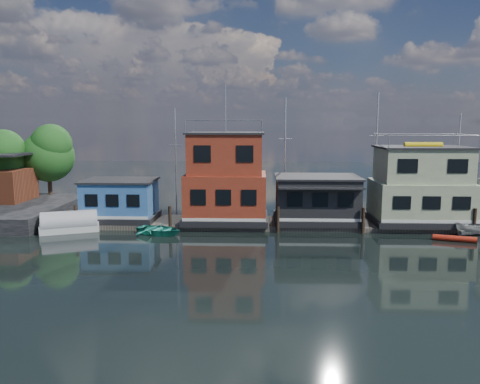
{
  "coord_description": "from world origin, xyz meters",
  "views": [
    {
      "loc": [
        -5.62,
        -28.83,
        9.17
      ],
      "look_at": [
        -7.25,
        12.0,
        3.0
      ],
      "focal_mm": 35.0,
      "sensor_mm": 36.0,
      "label": 1
    }
  ],
  "objects_px": {
    "houseboat_dark": "(317,199)",
    "tarp_runabout": "(69,224)",
    "houseboat_blue": "(120,200)",
    "red_kayak": "(454,238)",
    "houseboat_green": "(421,187)",
    "motorboat": "(475,228)",
    "dinghy_teal": "(159,230)",
    "houseboat_red": "(226,180)"
  },
  "relations": [
    {
      "from": "red_kayak",
      "to": "motorboat",
      "type": "distance_m",
      "value": 3.21
    },
    {
      "from": "tarp_runabout",
      "to": "houseboat_green",
      "type": "bearing_deg",
      "value": -16.04
    },
    {
      "from": "houseboat_red",
      "to": "tarp_runabout",
      "type": "xyz_separation_m",
      "value": [
        -12.96,
        -3.09,
        -3.4
      ]
    },
    {
      "from": "houseboat_blue",
      "to": "red_kayak",
      "type": "relative_size",
      "value": 2.04
    },
    {
      "from": "houseboat_dark",
      "to": "tarp_runabout",
      "type": "distance_m",
      "value": 21.26
    },
    {
      "from": "houseboat_red",
      "to": "dinghy_teal",
      "type": "height_order",
      "value": "houseboat_red"
    },
    {
      "from": "houseboat_green",
      "to": "motorboat",
      "type": "height_order",
      "value": "houseboat_green"
    },
    {
      "from": "houseboat_blue",
      "to": "houseboat_dark",
      "type": "xyz_separation_m",
      "value": [
        17.5,
        -0.02,
        0.21
      ]
    },
    {
      "from": "houseboat_red",
      "to": "dinghy_teal",
      "type": "xyz_separation_m",
      "value": [
        -5.23,
        -3.74,
        -3.69
      ]
    },
    {
      "from": "houseboat_blue",
      "to": "red_kayak",
      "type": "height_order",
      "value": "houseboat_blue"
    },
    {
      "from": "houseboat_blue",
      "to": "houseboat_green",
      "type": "bearing_deg",
      "value": 0.0
    },
    {
      "from": "houseboat_dark",
      "to": "houseboat_green",
      "type": "relative_size",
      "value": 0.88
    },
    {
      "from": "houseboat_red",
      "to": "houseboat_green",
      "type": "height_order",
      "value": "houseboat_red"
    },
    {
      "from": "houseboat_dark",
      "to": "red_kayak",
      "type": "height_order",
      "value": "houseboat_dark"
    },
    {
      "from": "houseboat_red",
      "to": "tarp_runabout",
      "type": "relative_size",
      "value": 2.38
    },
    {
      "from": "motorboat",
      "to": "dinghy_teal",
      "type": "distance_m",
      "value": 25.73
    },
    {
      "from": "houseboat_green",
      "to": "motorboat",
      "type": "distance_m",
      "value": 5.46
    },
    {
      "from": "houseboat_dark",
      "to": "tarp_runabout",
      "type": "height_order",
      "value": "houseboat_dark"
    },
    {
      "from": "houseboat_red",
      "to": "houseboat_dark",
      "type": "xyz_separation_m",
      "value": [
        8.0,
        -0.02,
        -1.69
      ]
    },
    {
      "from": "houseboat_green",
      "to": "tarp_runabout",
      "type": "height_order",
      "value": "houseboat_green"
    },
    {
      "from": "houseboat_red",
      "to": "houseboat_dark",
      "type": "bearing_deg",
      "value": -0.14
    },
    {
      "from": "motorboat",
      "to": "tarp_runabout",
      "type": "height_order",
      "value": "tarp_runabout"
    },
    {
      "from": "red_kayak",
      "to": "dinghy_teal",
      "type": "xyz_separation_m",
      "value": [
        -23.27,
        1.31,
        0.18
      ]
    },
    {
      "from": "houseboat_green",
      "to": "dinghy_teal",
      "type": "bearing_deg",
      "value": -170.46
    },
    {
      "from": "houseboat_blue",
      "to": "houseboat_red",
      "type": "relative_size",
      "value": 0.54
    },
    {
      "from": "houseboat_blue",
      "to": "houseboat_dark",
      "type": "relative_size",
      "value": 0.86
    },
    {
      "from": "houseboat_dark",
      "to": "motorboat",
      "type": "distance_m",
      "value": 12.96
    },
    {
      "from": "dinghy_teal",
      "to": "houseboat_dark",
      "type": "bearing_deg",
      "value": -53.33
    },
    {
      "from": "houseboat_blue",
      "to": "tarp_runabout",
      "type": "distance_m",
      "value": 4.88
    },
    {
      "from": "houseboat_red",
      "to": "houseboat_dark",
      "type": "relative_size",
      "value": 1.6
    },
    {
      "from": "tarp_runabout",
      "to": "dinghy_teal",
      "type": "xyz_separation_m",
      "value": [
        7.73,
        -0.65,
        -0.29
      ]
    },
    {
      "from": "dinghy_teal",
      "to": "houseboat_red",
      "type": "bearing_deg",
      "value": -33.48
    },
    {
      "from": "houseboat_green",
      "to": "tarp_runabout",
      "type": "xyz_separation_m",
      "value": [
        -29.96,
        -3.09,
        -2.85
      ]
    },
    {
      "from": "houseboat_red",
      "to": "houseboat_dark",
      "type": "distance_m",
      "value": 8.18
    },
    {
      "from": "motorboat",
      "to": "dinghy_teal",
      "type": "xyz_separation_m",
      "value": [
        -25.71,
        -0.73,
        -0.2
      ]
    },
    {
      "from": "houseboat_blue",
      "to": "houseboat_green",
      "type": "relative_size",
      "value": 0.76
    },
    {
      "from": "red_kayak",
      "to": "motorboat",
      "type": "relative_size",
      "value": 0.99
    },
    {
      "from": "houseboat_blue",
      "to": "houseboat_dark",
      "type": "bearing_deg",
      "value": -0.06
    },
    {
      "from": "houseboat_blue",
      "to": "red_kayak",
      "type": "bearing_deg",
      "value": -10.39
    },
    {
      "from": "houseboat_green",
      "to": "dinghy_teal",
      "type": "height_order",
      "value": "houseboat_green"
    },
    {
      "from": "houseboat_blue",
      "to": "dinghy_teal",
      "type": "distance_m",
      "value": 5.95
    },
    {
      "from": "red_kayak",
      "to": "houseboat_dark",
      "type": "bearing_deg",
      "value": 170.74
    }
  ]
}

